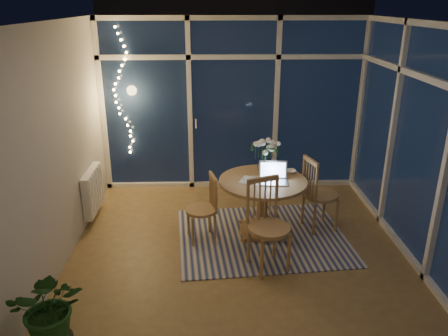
{
  "coord_description": "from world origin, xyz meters",
  "views": [
    {
      "loc": [
        -0.34,
        -4.53,
        2.78
      ],
      "look_at": [
        -0.19,
        0.25,
        0.95
      ],
      "focal_mm": 35.0,
      "sensor_mm": 36.0,
      "label": 1
    }
  ],
  "objects_px": {
    "chair_right": "(321,193)",
    "laptop": "(274,173)",
    "dining_table": "(262,207)",
    "chair_left": "(201,208)",
    "potted_plant": "(52,317)",
    "flower_vase": "(265,165)",
    "chair_front": "(269,226)"
  },
  "relations": [
    {
      "from": "chair_right",
      "to": "laptop",
      "type": "distance_m",
      "value": 0.77
    },
    {
      "from": "dining_table",
      "to": "chair_left",
      "type": "relative_size",
      "value": 1.25
    },
    {
      "from": "laptop",
      "to": "potted_plant",
      "type": "distance_m",
      "value": 2.84
    },
    {
      "from": "chair_right",
      "to": "flower_vase",
      "type": "relative_size",
      "value": 4.74
    },
    {
      "from": "chair_front",
      "to": "laptop",
      "type": "height_order",
      "value": "chair_front"
    },
    {
      "from": "laptop",
      "to": "potted_plant",
      "type": "bearing_deg",
      "value": -133.43
    },
    {
      "from": "dining_table",
      "to": "flower_vase",
      "type": "bearing_deg",
      "value": 77.31
    },
    {
      "from": "flower_vase",
      "to": "potted_plant",
      "type": "bearing_deg",
      "value": -131.91
    },
    {
      "from": "chair_front",
      "to": "potted_plant",
      "type": "xyz_separation_m",
      "value": [
        -1.93,
        -1.22,
        -0.14
      ]
    },
    {
      "from": "laptop",
      "to": "flower_vase",
      "type": "distance_m",
      "value": 0.32
    },
    {
      "from": "dining_table",
      "to": "chair_front",
      "type": "relative_size",
      "value": 1.04
    },
    {
      "from": "chair_left",
      "to": "chair_front",
      "type": "relative_size",
      "value": 0.83
    },
    {
      "from": "dining_table",
      "to": "chair_left",
      "type": "height_order",
      "value": "chair_left"
    },
    {
      "from": "chair_right",
      "to": "potted_plant",
      "type": "distance_m",
      "value": 3.43
    },
    {
      "from": "dining_table",
      "to": "chair_front",
      "type": "height_order",
      "value": "chair_front"
    },
    {
      "from": "chair_right",
      "to": "laptop",
      "type": "xyz_separation_m",
      "value": [
        -0.65,
        -0.2,
        0.36
      ]
    },
    {
      "from": "chair_front",
      "to": "potted_plant",
      "type": "bearing_deg",
      "value": -167.95
    },
    {
      "from": "laptop",
      "to": "potted_plant",
      "type": "xyz_separation_m",
      "value": [
        -2.06,
        -1.9,
        -0.48
      ]
    },
    {
      "from": "chair_right",
      "to": "potted_plant",
      "type": "height_order",
      "value": "chair_right"
    },
    {
      "from": "dining_table",
      "to": "chair_right",
      "type": "height_order",
      "value": "chair_right"
    },
    {
      "from": "dining_table",
      "to": "chair_right",
      "type": "xyz_separation_m",
      "value": [
        0.76,
        0.11,
        0.13
      ]
    },
    {
      "from": "dining_table",
      "to": "potted_plant",
      "type": "height_order",
      "value": "potted_plant"
    },
    {
      "from": "dining_table",
      "to": "chair_right",
      "type": "bearing_deg",
      "value": 8.49
    },
    {
      "from": "chair_left",
      "to": "chair_right",
      "type": "distance_m",
      "value": 1.55
    },
    {
      "from": "chair_left",
      "to": "chair_front",
      "type": "distance_m",
      "value": 0.98
    },
    {
      "from": "dining_table",
      "to": "chair_left",
      "type": "bearing_deg",
      "value": -169.17
    },
    {
      "from": "chair_left",
      "to": "flower_vase",
      "type": "relative_size",
      "value": 4.12
    },
    {
      "from": "potted_plant",
      "to": "dining_table",
      "type": "bearing_deg",
      "value": 45.71
    },
    {
      "from": "chair_front",
      "to": "flower_vase",
      "type": "distance_m",
      "value": 1.06
    },
    {
      "from": "flower_vase",
      "to": "chair_right",
      "type": "bearing_deg",
      "value": -9.29
    },
    {
      "from": "dining_table",
      "to": "potted_plant",
      "type": "distance_m",
      "value": 2.78
    },
    {
      "from": "chair_right",
      "to": "laptop",
      "type": "height_order",
      "value": "chair_right"
    }
  ]
}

